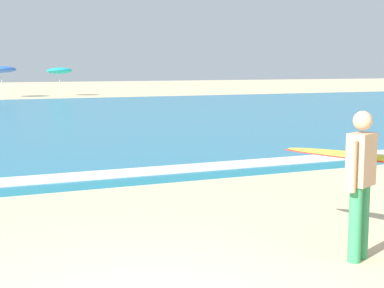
{
  "coord_description": "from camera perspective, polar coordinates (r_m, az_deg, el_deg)",
  "views": [
    {
      "loc": [
        -1.53,
        -4.58,
        2.22
      ],
      "look_at": [
        1.8,
        3.05,
        1.1
      ],
      "focal_mm": 53.98,
      "sensor_mm": 36.0,
      "label": 1
    }
  ],
  "objects": [
    {
      "name": "surf_foam",
      "position": [
        11.06,
        -15.19,
        -3.42
      ],
      "size": [
        120.0,
        0.89,
        0.01
      ],
      "primitive_type": "cube",
      "color": "white",
      "rests_on": "sea"
    },
    {
      "name": "beach_umbrella_5",
      "position": [
        44.81,
        -12.96,
        7.05
      ],
      "size": [
        1.89,
        1.92,
        2.2
      ],
      "color": "beige",
      "rests_on": "ground"
    },
    {
      "name": "surfer_with_board",
      "position": [
        7.05,
        17.24,
        -2.36
      ],
      "size": [
        1.44,
        2.55,
        1.73
      ],
      "color": "#338E56",
      "rests_on": "ground"
    },
    {
      "name": "beach_umbrella_4",
      "position": [
        43.77,
        -18.33,
        7.0
      ],
      "size": [
        2.08,
        2.1,
        2.29
      ],
      "color": "beige",
      "rests_on": "ground"
    }
  ]
}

